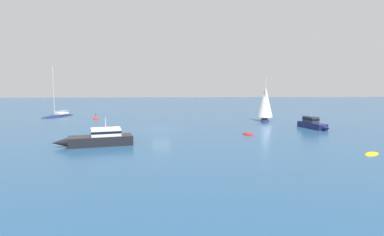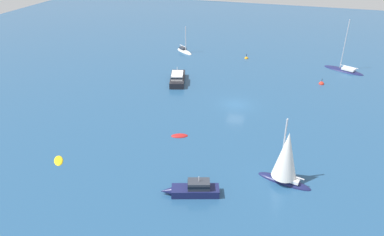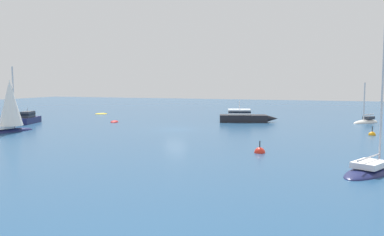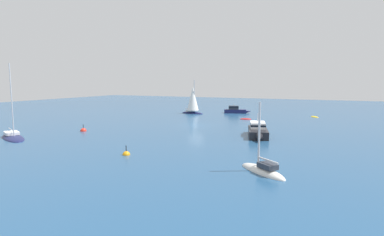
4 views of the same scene
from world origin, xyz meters
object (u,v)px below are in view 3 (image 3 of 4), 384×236
object	(u,v)px
skiff	(114,122)
launch	(244,117)
motor_cruiser	(29,118)
mooring_buoy	(372,135)
channel_buoy	(260,153)
tender	(101,114)
ketch_1	(10,108)
ketch	(374,169)
sailboat	(366,122)

from	to	relation	value
skiff	launch	bearing A→B (deg)	-90.14
motor_cruiser	mooring_buoy	distance (m)	42.42
skiff	channel_buoy	size ratio (longest dim) A/B	1.69
motor_cruiser	tender	xyz separation A→B (m)	(-16.27, 0.88, -0.65)
skiff	tender	size ratio (longest dim) A/B	1.05
skiff	mooring_buoy	distance (m)	32.43
channel_buoy	skiff	bearing A→B (deg)	-126.71
mooring_buoy	ketch_1	bearing A→B (deg)	-74.68
tender	launch	bearing A→B (deg)	129.65
skiff	tender	world-z (taller)	skiff
skiff	motor_cruiser	size ratio (longest dim) A/B	0.40
motor_cruiser	mooring_buoy	size ratio (longest dim) A/B	4.54
tender	mooring_buoy	distance (m)	43.84
skiff	ketch	bearing A→B (deg)	-144.70
skiff	motor_cruiser	world-z (taller)	motor_cruiser
launch	ketch	xyz separation A→B (m)	(27.32, 14.06, -0.62)
sailboat	motor_cruiser	bearing A→B (deg)	-31.95
sailboat	ketch_1	bearing A→B (deg)	-19.89
skiff	channel_buoy	xyz separation A→B (m)	(17.17, 23.03, 0.00)
ketch	channel_buoy	world-z (taller)	ketch
skiff	sailboat	bearing A→B (deg)	-92.83
sailboat	skiff	xyz separation A→B (m)	(10.28, -32.64, -0.12)
sailboat	ketch	bearing A→B (deg)	35.15
motor_cruiser	ketch_1	world-z (taller)	ketch_1
ketch_1	mooring_buoy	bearing A→B (deg)	-61.65
motor_cruiser	channel_buoy	bearing A→B (deg)	-127.94
launch	ketch_1	distance (m)	29.53
channel_buoy	ketch_1	bearing A→B (deg)	-97.93
sailboat	tender	distance (m)	41.84
tender	sailboat	bearing A→B (deg)	139.36
motor_cruiser	mooring_buoy	xyz separation A→B (m)	(-2.10, 42.37, -0.64)
sailboat	launch	world-z (taller)	sailboat
ketch	channel_buoy	xyz separation A→B (m)	(-3.96, -7.86, -0.10)
ketch	tender	xyz separation A→B (m)	(-32.40, -40.07, -0.11)
ketch	ketch_1	distance (m)	37.17
motor_cruiser	skiff	bearing A→B (deg)	-81.31
launch	ketch_1	bearing A→B (deg)	-154.86
skiff	motor_cruiser	xyz separation A→B (m)	(5.01, -10.07, 0.65)
mooring_buoy	channel_buoy	bearing A→B (deg)	-33.02
launch	mooring_buoy	xyz separation A→B (m)	(9.09, 15.47, -0.72)
channel_buoy	launch	bearing A→B (deg)	-165.12
launch	motor_cruiser	world-z (taller)	launch
sailboat	ketch	world-z (taller)	ketch
sailboat	mooring_buoy	world-z (taller)	sailboat
motor_cruiser	ketch_1	bearing A→B (deg)	-167.84
ketch	ketch_1	world-z (taller)	ketch
skiff	launch	size ratio (longest dim) A/B	0.29
ketch	channel_buoy	distance (m)	8.80
launch	ketch_1	world-z (taller)	ketch_1
motor_cruiser	ketch	xyz separation A→B (m)	(16.13, 40.95, -0.54)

